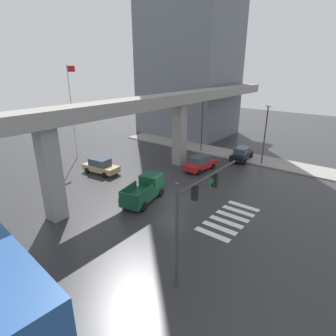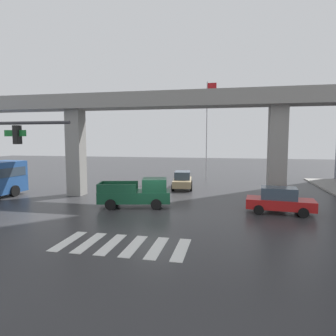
{
  "view_description": "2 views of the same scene",
  "coord_description": "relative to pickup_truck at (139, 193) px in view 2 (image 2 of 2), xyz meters",
  "views": [
    {
      "loc": [
        -18.28,
        -13.85,
        11.48
      ],
      "look_at": [
        0.02,
        0.47,
        2.92
      ],
      "focal_mm": 29.63,
      "sensor_mm": 36.0,
      "label": 1
    },
    {
      "loc": [
        4.73,
        -18.27,
        4.87
      ],
      "look_at": [
        0.54,
        2.04,
        2.86
      ],
      "focal_mm": 31.45,
      "sensor_mm": 36.0,
      "label": 2
    }
  ],
  "objects": [
    {
      "name": "flagpole",
      "position": [
        3.74,
        15.72,
        5.68
      ],
      "size": [
        1.16,
        0.12,
        11.68
      ],
      "color": "silver",
      "rests_on": "ground"
    },
    {
      "name": "crosswalk_stripes",
      "position": [
        1.58,
        -7.6,
        -0.98
      ],
      "size": [
        6.05,
        2.8,
        0.01
      ],
      "color": "silver",
      "rests_on": "ground"
    },
    {
      "name": "elevated_overpass",
      "position": [
        1.58,
        3.42,
        6.48
      ],
      "size": [
        58.64,
        2.42,
        8.62
      ],
      "color": "gray",
      "rests_on": "ground"
    },
    {
      "name": "sedan_tan",
      "position": [
        1.85,
        8.55,
        -0.14
      ],
      "size": [
        2.34,
        4.48,
        1.72
      ],
      "color": "tan",
      "rests_on": "ground"
    },
    {
      "name": "sedan_red",
      "position": [
        9.68,
        0.16,
        -0.14
      ],
      "size": [
        4.45,
        2.28,
        1.72
      ],
      "color": "red",
      "rests_on": "ground"
    },
    {
      "name": "ground_plane",
      "position": [
        1.58,
        -1.83,
        -0.99
      ],
      "size": [
        120.0,
        120.0,
        0.0
      ],
      "primitive_type": "plane",
      "color": "#2D2D30"
    },
    {
      "name": "pickup_truck",
      "position": [
        0.0,
        0.0,
        0.0
      ],
      "size": [
        5.39,
        2.96,
        2.08
      ],
      "color": "#14472D",
      "rests_on": "ground"
    }
  ]
}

